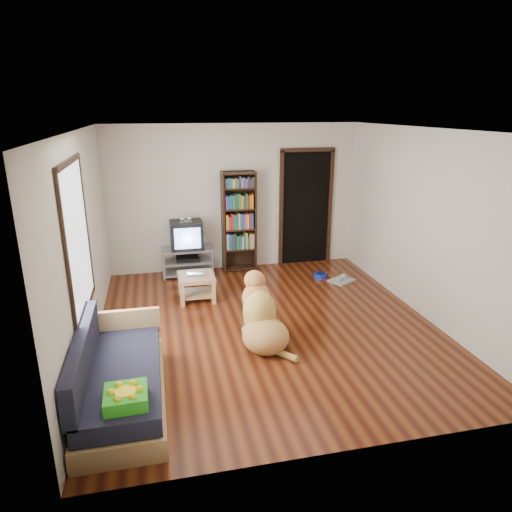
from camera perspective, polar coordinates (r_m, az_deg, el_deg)
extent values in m
plane|color=#612B10|center=(6.35, 1.42, -8.61)|extent=(5.00, 5.00, 0.00)
plane|color=white|center=(5.68, 1.63, 15.54)|extent=(5.00, 5.00, 0.00)
plane|color=beige|center=(8.27, -2.73, 7.23)|extent=(4.50, 0.00, 4.50)
plane|color=beige|center=(3.65, 11.16, -7.39)|extent=(4.50, 0.00, 4.50)
plane|color=beige|center=(5.78, -20.68, 1.32)|extent=(0.00, 5.00, 5.00)
plane|color=beige|center=(6.78, 20.34, 3.70)|extent=(0.00, 5.00, 5.00)
cube|color=green|center=(4.25, -15.93, -16.62)|extent=(0.37, 0.37, 0.12)
imported|color=silver|center=(7.04, -7.49, -2.38)|extent=(0.32, 0.23, 0.02)
cylinder|color=navy|center=(8.10, 8.04, -2.44)|extent=(0.22, 0.22, 0.08)
cube|color=#959595|center=(8.00, 10.67, -3.03)|extent=(0.50, 0.47, 0.03)
cube|color=white|center=(5.25, -21.43, 1.89)|extent=(0.02, 1.30, 1.60)
cube|color=black|center=(5.10, -22.43, 10.78)|extent=(0.03, 1.42, 0.06)
cube|color=black|center=(5.52, -20.41, -6.31)|extent=(0.03, 1.42, 0.06)
cube|color=black|center=(4.59, -22.56, -0.47)|extent=(0.03, 0.06, 1.70)
cube|color=black|center=(5.92, -20.46, 3.73)|extent=(0.03, 0.06, 1.70)
cube|color=black|center=(8.63, 6.22, 5.91)|extent=(0.90, 0.02, 2.10)
cube|color=black|center=(8.48, 3.16, 5.77)|extent=(0.07, 0.05, 2.14)
cube|color=black|center=(8.78, 9.23, 5.99)|extent=(0.07, 0.05, 2.14)
cube|color=black|center=(8.46, 6.50, 13.06)|extent=(1.03, 0.05, 0.07)
cube|color=#99999E|center=(8.12, -8.60, 0.88)|extent=(0.90, 0.45, 0.04)
cube|color=#99999E|center=(8.19, -8.53, -0.66)|extent=(0.86, 0.42, 0.03)
cube|color=#99999E|center=(8.25, -8.47, -1.91)|extent=(0.90, 0.45, 0.04)
cylinder|color=#99999E|center=(7.99, -11.42, -1.32)|extent=(0.04, 0.04, 0.50)
cylinder|color=#99999E|center=(8.04, -5.43, -0.90)|extent=(0.04, 0.04, 0.50)
cylinder|color=#99999E|center=(8.37, -11.50, -0.43)|extent=(0.04, 0.04, 0.50)
cylinder|color=#99999E|center=(8.41, -5.79, -0.04)|extent=(0.04, 0.04, 0.50)
cube|color=black|center=(8.17, -8.54, -0.33)|extent=(0.40, 0.30, 0.07)
cube|color=black|center=(8.05, -8.69, 2.64)|extent=(0.55, 0.48, 0.48)
cube|color=black|center=(8.24, -8.79, 3.00)|extent=(0.40, 0.14, 0.36)
cube|color=#8CBFF2|center=(7.81, -8.55, 2.18)|extent=(0.44, 0.02, 0.36)
cube|color=silver|center=(7.94, -8.75, 4.29)|extent=(0.20, 0.07, 0.02)
sphere|color=silver|center=(7.92, -9.19, 4.58)|extent=(0.09, 0.09, 0.09)
sphere|color=silver|center=(7.93, -8.33, 4.63)|extent=(0.09, 0.09, 0.09)
cube|color=black|center=(8.16, -4.12, 4.18)|extent=(0.03, 0.30, 1.80)
cube|color=black|center=(8.26, -0.20, 4.40)|extent=(0.03, 0.30, 1.80)
cube|color=black|center=(8.34, -2.33, 4.52)|extent=(0.60, 0.02, 1.80)
cube|color=black|center=(8.46, -2.08, -1.44)|extent=(0.56, 0.28, 0.02)
cube|color=black|center=(8.34, -2.11, 0.96)|extent=(0.56, 0.28, 0.03)
cube|color=black|center=(8.24, -2.14, 3.42)|extent=(0.56, 0.28, 0.02)
cube|color=black|center=(8.15, -2.17, 5.93)|extent=(0.56, 0.28, 0.02)
cube|color=black|center=(8.08, -2.20, 8.50)|extent=(0.56, 0.28, 0.02)
cube|color=black|center=(8.05, -2.22, 10.33)|extent=(0.56, 0.28, 0.02)
cube|color=tan|center=(4.95, -16.19, -16.34)|extent=(0.80, 1.80, 0.22)
cube|color=#1E1E2D|center=(4.83, -16.43, -14.18)|extent=(0.74, 1.74, 0.18)
cube|color=#1E1E2D|center=(4.74, -20.89, -11.56)|extent=(0.12, 1.74, 0.40)
cube|color=tan|center=(5.51, -16.10, -7.96)|extent=(0.80, 0.06, 0.30)
cube|color=tan|center=(7.08, -7.50, -2.61)|extent=(0.55, 0.55, 0.06)
cube|color=tan|center=(7.18, -7.41, -4.63)|extent=(0.45, 0.45, 0.03)
cube|color=tan|center=(6.92, -9.19, -4.97)|extent=(0.06, 0.06, 0.34)
cube|color=tan|center=(6.96, -5.32, -4.68)|extent=(0.06, 0.06, 0.34)
cube|color=tan|center=(7.36, -9.44, -3.56)|extent=(0.06, 0.06, 0.34)
cube|color=tan|center=(7.39, -5.80, -3.30)|extent=(0.06, 0.06, 0.34)
ellipsoid|color=#BD7E48|center=(5.69, 1.20, -9.96)|extent=(0.65, 0.69, 0.43)
ellipsoid|color=gold|center=(5.78, 0.42, -6.91)|extent=(0.46, 0.50, 0.56)
ellipsoid|color=#D88C53|center=(5.82, 0.04, -5.24)|extent=(0.40, 0.37, 0.40)
ellipsoid|color=#CE824F|center=(5.80, -0.18, -3.01)|extent=(0.29, 0.32, 0.25)
ellipsoid|color=#B78646|center=(5.93, -0.61, -2.82)|extent=(0.13, 0.23, 0.10)
sphere|color=black|center=(6.02, -0.93, -2.49)|extent=(0.05, 0.05, 0.05)
ellipsoid|color=#B89747|center=(5.73, -0.95, -3.39)|extent=(0.07, 0.09, 0.17)
ellipsoid|color=#B58D45|center=(5.79, 0.88, -3.16)|extent=(0.07, 0.09, 0.17)
cylinder|color=tan|center=(6.02, -1.13, -7.74)|extent=(0.11, 0.15, 0.46)
cylinder|color=tan|center=(6.08, 0.48, -7.50)|extent=(0.11, 0.15, 0.46)
sphere|color=tan|center=(6.16, -1.28, -9.22)|extent=(0.12, 0.12, 0.12)
sphere|color=#B58745|center=(6.21, 0.30, -8.97)|extent=(0.12, 0.12, 0.12)
cylinder|color=gold|center=(5.60, 3.46, -12.16)|extent=(0.30, 0.37, 0.09)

